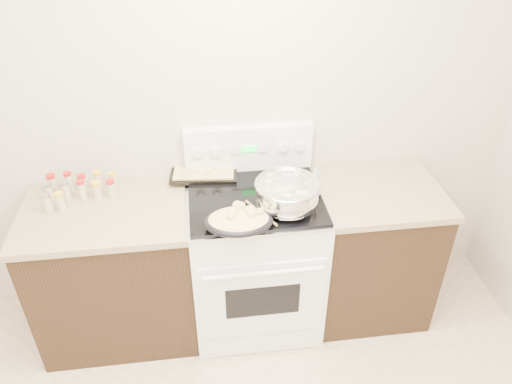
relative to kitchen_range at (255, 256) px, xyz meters
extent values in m
cube|color=beige|center=(-0.35, 0.35, 0.86)|extent=(4.00, 0.05, 2.70)
cube|color=black|center=(-0.83, 0.01, -0.05)|extent=(0.90, 0.64, 0.88)
cube|color=brown|center=(-0.83, 0.01, 0.41)|extent=(0.93, 0.67, 0.04)
cube|color=black|center=(0.73, 0.01, -0.05)|extent=(0.70, 0.64, 0.88)
cube|color=brown|center=(0.73, 0.01, 0.41)|extent=(0.73, 0.67, 0.04)
cube|color=white|center=(0.00, 0.00, -0.03)|extent=(0.76, 0.66, 0.92)
cube|color=white|center=(0.00, -0.34, -0.04)|extent=(0.70, 0.01, 0.55)
cube|color=black|center=(0.00, -0.35, -0.04)|extent=(0.42, 0.01, 0.22)
cylinder|color=white|center=(0.00, -0.38, 0.21)|extent=(0.65, 0.02, 0.02)
cube|color=white|center=(0.00, -0.34, -0.41)|extent=(0.70, 0.01, 0.14)
cube|color=silver|center=(0.00, 0.00, 0.44)|extent=(0.78, 0.68, 0.01)
cube|color=black|center=(0.00, 0.00, 0.45)|extent=(0.74, 0.64, 0.01)
cube|color=white|center=(0.00, 0.29, 0.59)|extent=(0.76, 0.07, 0.28)
cylinder|color=white|center=(-0.30, 0.24, 0.61)|extent=(0.06, 0.02, 0.06)
cylinder|color=white|center=(-0.20, 0.24, 0.61)|extent=(0.06, 0.02, 0.06)
cylinder|color=white|center=(0.20, 0.24, 0.61)|extent=(0.06, 0.02, 0.06)
cylinder|color=white|center=(0.30, 0.24, 0.61)|extent=(0.06, 0.02, 0.06)
cube|color=#19E533|center=(0.00, 0.25, 0.61)|extent=(0.09, 0.00, 0.04)
cube|color=silver|center=(-0.08, 0.25, 0.61)|extent=(0.05, 0.00, 0.05)
cube|color=silver|center=(0.08, 0.25, 0.61)|extent=(0.05, 0.00, 0.05)
ellipsoid|color=silver|center=(0.16, -0.14, 0.52)|extent=(0.34, 0.34, 0.20)
cylinder|color=silver|center=(0.16, -0.14, 0.46)|extent=(0.19, 0.19, 0.01)
torus|color=silver|center=(0.16, -0.14, 0.60)|extent=(0.35, 0.35, 0.02)
cylinder|color=silver|center=(0.16, -0.14, 0.54)|extent=(0.33, 0.33, 0.11)
cylinder|color=brown|center=(0.16, -0.14, 0.59)|extent=(0.31, 0.31, 0.00)
cube|color=beige|center=(0.17, -0.17, 0.60)|extent=(0.04, 0.04, 0.03)
cube|color=beige|center=(0.14, -0.13, 0.60)|extent=(0.03, 0.03, 0.03)
cube|color=beige|center=(0.07, -0.04, 0.60)|extent=(0.04, 0.04, 0.03)
cube|color=beige|center=(0.23, -0.04, 0.60)|extent=(0.04, 0.04, 0.02)
cube|color=beige|center=(0.20, -0.23, 0.60)|extent=(0.04, 0.04, 0.03)
cube|color=beige|center=(0.04, -0.19, 0.60)|extent=(0.03, 0.03, 0.02)
cube|color=beige|center=(0.06, -0.10, 0.60)|extent=(0.03, 0.03, 0.03)
cube|color=beige|center=(0.14, -0.25, 0.60)|extent=(0.03, 0.03, 0.02)
cube|color=beige|center=(0.22, -0.24, 0.60)|extent=(0.03, 0.03, 0.02)
cube|color=beige|center=(0.22, -0.24, 0.60)|extent=(0.04, 0.04, 0.03)
cube|color=beige|center=(0.24, -0.15, 0.60)|extent=(0.03, 0.03, 0.02)
ellipsoid|color=black|center=(-0.12, -0.28, 0.49)|extent=(0.37, 0.27, 0.08)
ellipsoid|color=#DBC874|center=(-0.12, -0.28, 0.51)|extent=(0.33, 0.24, 0.06)
sphere|color=#DBC874|center=(-0.06, -0.26, 0.54)|extent=(0.06, 0.06, 0.06)
sphere|color=#DBC874|center=(-0.05, -0.26, 0.54)|extent=(0.04, 0.04, 0.04)
sphere|color=#DBC874|center=(-0.12, -0.21, 0.54)|extent=(0.06, 0.06, 0.06)
sphere|color=#DBC874|center=(-0.15, -0.27, 0.54)|extent=(0.05, 0.05, 0.05)
sphere|color=#DBC874|center=(-0.16, -0.30, 0.54)|extent=(0.04, 0.04, 0.04)
sphere|color=#DBC874|center=(-0.05, -0.29, 0.54)|extent=(0.06, 0.06, 0.06)
sphere|color=#DBC874|center=(-0.10, -0.22, 0.54)|extent=(0.04, 0.04, 0.04)
sphere|color=#DBC874|center=(-0.01, -0.27, 0.54)|extent=(0.04, 0.04, 0.04)
cube|color=black|center=(-0.27, 0.28, 0.46)|extent=(0.42, 0.31, 0.02)
cube|color=#DBC874|center=(-0.27, 0.28, 0.48)|extent=(0.38, 0.27, 0.02)
sphere|color=#DBC874|center=(-0.35, 0.23, 0.49)|extent=(0.04, 0.04, 0.04)
sphere|color=#DBC874|center=(-0.31, 0.35, 0.49)|extent=(0.04, 0.04, 0.04)
sphere|color=#DBC874|center=(-0.39, 0.25, 0.49)|extent=(0.03, 0.03, 0.03)
sphere|color=#DBC874|center=(-0.20, 0.26, 0.49)|extent=(0.04, 0.04, 0.04)
sphere|color=#DBC874|center=(-0.33, 0.25, 0.49)|extent=(0.03, 0.03, 0.03)
sphere|color=#DBC874|center=(-0.40, 0.36, 0.49)|extent=(0.04, 0.04, 0.04)
sphere|color=#DBC874|center=(-0.38, 0.21, 0.49)|extent=(0.04, 0.04, 0.04)
sphere|color=#DBC874|center=(-0.24, 0.22, 0.49)|extent=(0.04, 0.04, 0.04)
sphere|color=#DBC874|center=(-0.37, 0.36, 0.49)|extent=(0.04, 0.04, 0.04)
sphere|color=#DBC874|center=(-0.39, 0.35, 0.49)|extent=(0.04, 0.04, 0.04)
cylinder|color=#A3864A|center=(0.01, -0.18, 0.46)|extent=(0.15, 0.25, 0.01)
sphere|color=#A3864A|center=(-0.04, -0.28, 0.47)|extent=(0.04, 0.04, 0.04)
sphere|color=#97C3E2|center=(0.33, -0.04, 0.48)|extent=(0.08, 0.08, 0.08)
cylinder|color=#97C3E2|center=(0.36, 0.06, 0.51)|extent=(0.08, 0.26, 0.07)
cylinder|color=#BFB28C|center=(-1.13, 0.20, 0.48)|extent=(0.05, 0.05, 0.11)
cylinder|color=#B21414|center=(-1.13, 0.20, 0.55)|extent=(0.05, 0.05, 0.02)
cylinder|color=#BFB28C|center=(-1.04, 0.21, 0.49)|extent=(0.04, 0.04, 0.11)
cylinder|color=#B21414|center=(-1.04, 0.21, 0.55)|extent=(0.04, 0.04, 0.02)
cylinder|color=#BFB28C|center=(-0.97, 0.20, 0.47)|extent=(0.04, 0.04, 0.09)
cylinder|color=#B21414|center=(-0.97, 0.20, 0.53)|extent=(0.05, 0.05, 0.02)
cylinder|color=#BFB28C|center=(-0.88, 0.21, 0.48)|extent=(0.04, 0.04, 0.10)
cylinder|color=gold|center=(-0.88, 0.21, 0.54)|extent=(0.05, 0.05, 0.02)
cylinder|color=#BFB28C|center=(-0.79, 0.21, 0.47)|extent=(0.04, 0.04, 0.09)
cylinder|color=gold|center=(-0.79, 0.21, 0.52)|extent=(0.04, 0.04, 0.02)
cylinder|color=#BFB28C|center=(-1.13, 0.13, 0.48)|extent=(0.04, 0.04, 0.10)
cylinder|color=#B2B2B7|center=(-1.13, 0.13, 0.54)|extent=(0.04, 0.04, 0.02)
cylinder|color=#BFB28C|center=(-1.04, 0.12, 0.48)|extent=(0.05, 0.05, 0.11)
cylinder|color=#B2B2B7|center=(-1.04, 0.12, 0.54)|extent=(0.05, 0.05, 0.02)
cylinder|color=#BFB28C|center=(-0.96, 0.12, 0.48)|extent=(0.04, 0.04, 0.10)
cylinder|color=#B21414|center=(-0.96, 0.12, 0.54)|extent=(0.04, 0.04, 0.02)
cylinder|color=#BFB28C|center=(-0.88, 0.12, 0.47)|extent=(0.05, 0.05, 0.09)
cylinder|color=gold|center=(-0.88, 0.12, 0.53)|extent=(0.05, 0.05, 0.02)
cylinder|color=#BFB28C|center=(-0.79, 0.11, 0.48)|extent=(0.04, 0.04, 0.10)
cylinder|color=#B21414|center=(-0.79, 0.11, 0.54)|extent=(0.05, 0.05, 0.02)
cylinder|color=#BFB28C|center=(-1.12, 0.02, 0.48)|extent=(0.04, 0.04, 0.10)
cylinder|color=#B2B2B7|center=(-1.12, 0.02, 0.54)|extent=(0.05, 0.05, 0.02)
cylinder|color=#BFB28C|center=(-1.05, 0.02, 0.48)|extent=(0.04, 0.04, 0.10)
cylinder|color=gold|center=(-1.05, 0.02, 0.54)|extent=(0.05, 0.05, 0.02)
camera|label=1|loc=(-0.30, -2.29, 2.04)|focal=35.00mm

